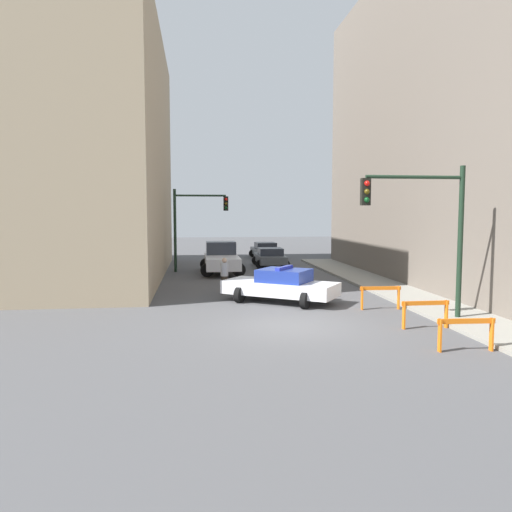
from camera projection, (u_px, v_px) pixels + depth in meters
The scene contains 13 objects.
ground_plane at pixel (292, 326), 16.41m from camera, with size 120.00×120.00×0.00m, color #4C4C4F.
sidewalk_right at pixel (469, 320), 17.15m from camera, with size 2.40×44.00×0.12m.
building_corner_left at pixel (37, 153), 28.20m from camera, with size 14.00×20.00×14.20m.
traffic_light_near at pixel (429, 219), 16.88m from camera, with size 3.64×0.35×5.20m.
traffic_light_far at pixel (193, 218), 31.32m from camera, with size 3.44×0.35×5.20m.
police_car at pixel (281, 285), 20.70m from camera, with size 4.93×4.17×1.52m.
white_truck at pixel (221, 258), 30.90m from camera, with size 2.65×5.41×1.90m.
parked_car_near at pixel (270, 257), 34.35m from camera, with size 2.31×4.32×1.31m.
parked_car_mid at pixel (265, 250), 40.74m from camera, with size 2.39×4.37×1.31m.
pedestrian_crossing at pixel (224, 275), 22.94m from camera, with size 0.44×0.44×1.66m.
barrier_front at pixel (466, 329), 13.38m from camera, with size 1.60×0.23×0.90m.
barrier_mid at pixel (425, 310), 16.05m from camera, with size 1.60×0.17×0.90m.
barrier_back at pixel (380, 294), 19.20m from camera, with size 1.60×0.22×0.90m.
Camera 1 is at (-3.12, -15.89, 3.73)m, focal length 35.00 mm.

